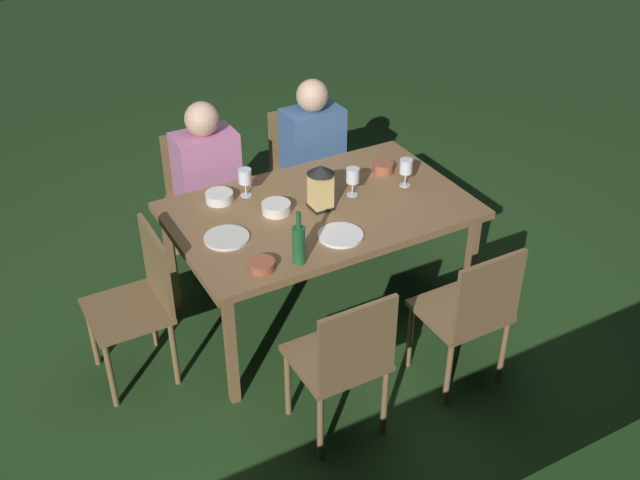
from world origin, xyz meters
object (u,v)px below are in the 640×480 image
chair_side_left_b (202,192)px  lantern_centerpiece (321,185)px  dining_table (320,215)px  chair_side_right_b (344,359)px  wine_glass_b (353,177)px  bowl_bread (262,265)px  person_in_blue (317,157)px  bowl_salad (383,167)px  person_in_pink (211,184)px  bowl_dip (276,207)px  bowl_olives (219,197)px  plate_a (341,235)px  wine_glass_c (406,168)px  chair_head_far (139,299)px  plate_b (227,238)px  green_bottle_on_table (299,244)px  chair_side_right_a (470,311)px  wine_glass_a (245,178)px  chair_side_left_a (304,166)px

chair_side_left_b → lantern_centerpiece: bearing=112.3°
dining_table → chair_side_right_b: size_ratio=1.90×
wine_glass_b → bowl_bread: wine_glass_b is taller
person_in_blue → bowl_salad: bearing=107.4°
person_in_pink → bowl_salad: size_ratio=9.39×
wine_glass_b → bowl_salad: bearing=-154.1°
bowl_dip → person_in_blue: bearing=-133.6°
lantern_centerpiece → bowl_bread: (0.54, 0.38, -0.12)m
bowl_olives → bowl_dip: bearing=130.6°
plate_a → bowl_olives: 0.77m
wine_glass_c → bowl_salad: size_ratio=1.38×
dining_table → chair_head_far: 1.09m
chair_head_far → plate_b: size_ratio=3.63×
dining_table → lantern_centerpiece: 0.20m
lantern_centerpiece → wine_glass_b: 0.23m
green_bottle_on_table → bowl_salad: size_ratio=2.37×
lantern_centerpiece → bowl_bread: 0.67m
chair_side_right_a → lantern_centerpiece: 1.05m
person_in_blue → bowl_olives: bearing=24.2°
wine_glass_a → plate_a: size_ratio=0.70×
chair_side_right_a → chair_side_left_a: bearing=-90.0°
person_in_pink → bowl_salad: 1.06m
chair_head_far → wine_glass_b: (-1.31, -0.03, 0.37)m
person_in_pink → wine_glass_b: size_ratio=6.80×
person_in_pink → green_bottle_on_table: 1.15m
bowl_salad → wine_glass_c: bearing=95.3°
green_bottle_on_table → bowl_dip: 0.50m
chair_side_left_a → bowl_olives: 1.05m
green_bottle_on_table → chair_side_left_b: bearing=-89.0°
plate_a → chair_side_left_a: bearing=-109.1°
wine_glass_a → bowl_salad: wine_glass_a is taller
dining_table → person_in_blue: person_in_blue is taller
chair_head_far → wine_glass_a: size_ratio=5.15×
person_in_pink → wine_glass_c: (-0.93, 0.73, 0.21)m
chair_head_far → wine_glass_c: (-1.63, 0.02, 0.37)m
chair_head_far → bowl_salad: size_ratio=7.11×
person_in_pink → lantern_centerpiece: (-0.38, 0.72, 0.24)m
person_in_pink → plate_a: person_in_pink is taller
person_in_blue → plate_b: person_in_blue is taller
chair_side_right_b → bowl_dip: size_ratio=5.37×
bowl_olives → bowl_bread: size_ratio=1.21×
chair_head_far → bowl_salad: chair_head_far is taller
chair_side_right_a → chair_side_left_b: (0.75, -1.81, 0.00)m
person_in_pink → bowl_olives: 0.41m
chair_side_right_a → bowl_salad: (-0.17, -1.09, 0.28)m
wine_glass_b → plate_b: 0.83m
plate_a → bowl_dip: size_ratio=1.50×
wine_glass_b → chair_side_left_a: bearing=-99.3°
bowl_dip → dining_table: bearing=164.0°
chair_head_far → wine_glass_a: (-0.77, -0.32, 0.37)m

